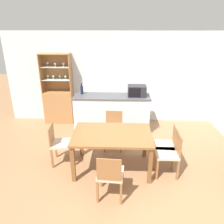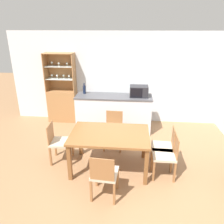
{
  "view_description": "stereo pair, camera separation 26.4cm",
  "coord_description": "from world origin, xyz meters",
  "px_view_note": "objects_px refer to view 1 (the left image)",
  "views": [
    {
      "loc": [
        -0.15,
        -3.51,
        2.68
      ],
      "look_at": [
        -0.32,
        1.05,
        0.86
      ],
      "focal_mm": 35.0,
      "sensor_mm": 36.0,
      "label": 1
    },
    {
      "loc": [
        0.11,
        -3.49,
        2.68
      ],
      "look_at": [
        -0.32,
        1.05,
        0.86
      ],
      "focal_mm": 35.0,
      "sensor_mm": 36.0,
      "label": 2
    }
  ],
  "objects_px": {
    "display_cabinet": "(59,102)",
    "dining_chair_side_right_far": "(166,145)",
    "dining_chair_head_near": "(110,175)",
    "wine_bottle": "(82,90)",
    "dining_table": "(112,138)",
    "dining_chair_head_far": "(114,130)",
    "dining_chair_side_right_near": "(169,153)",
    "microwave": "(137,91)",
    "dining_chair_side_left_far": "(60,143)"
  },
  "relations": [
    {
      "from": "microwave",
      "to": "wine_bottle",
      "type": "xyz_separation_m",
      "value": [
        -1.44,
        0.12,
        -0.02
      ]
    },
    {
      "from": "dining_chair_head_near",
      "to": "microwave",
      "type": "height_order",
      "value": "microwave"
    },
    {
      "from": "display_cabinet",
      "to": "dining_chair_side_left_far",
      "type": "xyz_separation_m",
      "value": [
        0.56,
        -2.08,
        -0.16
      ]
    },
    {
      "from": "dining_chair_head_near",
      "to": "dining_chair_head_far",
      "type": "distance_m",
      "value": 1.63
    },
    {
      "from": "dining_chair_side_right_near",
      "to": "microwave",
      "type": "xyz_separation_m",
      "value": [
        -0.5,
        1.88,
        0.67
      ]
    },
    {
      "from": "dining_chair_head_far",
      "to": "dining_chair_side_right_far",
      "type": "xyz_separation_m",
      "value": [
        1.07,
        -0.67,
        0.0
      ]
    },
    {
      "from": "dining_chair_side_right_far",
      "to": "microwave",
      "type": "height_order",
      "value": "microwave"
    },
    {
      "from": "microwave",
      "to": "dining_chair_head_far",
      "type": "bearing_deg",
      "value": -121.79
    },
    {
      "from": "dining_table",
      "to": "dining_chair_head_far",
      "type": "distance_m",
      "value": 0.85
    },
    {
      "from": "display_cabinet",
      "to": "dining_chair_head_near",
      "type": "distance_m",
      "value": 3.45
    },
    {
      "from": "display_cabinet",
      "to": "dining_chair_head_far",
      "type": "distance_m",
      "value": 2.16
    },
    {
      "from": "dining_table",
      "to": "wine_bottle",
      "type": "bearing_deg",
      "value": 115.29
    },
    {
      "from": "dining_chair_head_near",
      "to": "dining_chair_head_far",
      "type": "height_order",
      "value": "same"
    },
    {
      "from": "dining_table",
      "to": "dining_chair_head_far",
      "type": "xyz_separation_m",
      "value": [
        0.0,
        0.82,
        -0.23
      ]
    },
    {
      "from": "wine_bottle",
      "to": "dining_table",
      "type": "bearing_deg",
      "value": -64.71
    },
    {
      "from": "dining_chair_side_right_far",
      "to": "dining_chair_side_left_far",
      "type": "relative_size",
      "value": 1.0
    },
    {
      "from": "dining_chair_head_far",
      "to": "microwave",
      "type": "relative_size",
      "value": 1.83
    },
    {
      "from": "dining_chair_side_right_far",
      "to": "microwave",
      "type": "distance_m",
      "value": 1.79
    },
    {
      "from": "dining_table",
      "to": "dining_chair_head_near",
      "type": "relative_size",
      "value": 1.77
    },
    {
      "from": "dining_chair_head_near",
      "to": "wine_bottle",
      "type": "relative_size",
      "value": 2.96
    },
    {
      "from": "dining_table",
      "to": "microwave",
      "type": "relative_size",
      "value": 3.24
    },
    {
      "from": "microwave",
      "to": "dining_chair_side_right_near",
      "type": "bearing_deg",
      "value": -75.11
    },
    {
      "from": "dining_chair_side_right_near",
      "to": "wine_bottle",
      "type": "height_order",
      "value": "wine_bottle"
    },
    {
      "from": "dining_chair_side_right_near",
      "to": "dining_chair_side_right_far",
      "type": "distance_m",
      "value": 0.29
    },
    {
      "from": "dining_chair_side_right_far",
      "to": "dining_chair_side_left_far",
      "type": "height_order",
      "value": "same"
    },
    {
      "from": "dining_chair_side_left_far",
      "to": "microwave",
      "type": "bearing_deg",
      "value": 130.03
    },
    {
      "from": "display_cabinet",
      "to": "dining_table",
      "type": "height_order",
      "value": "display_cabinet"
    },
    {
      "from": "display_cabinet",
      "to": "dining_chair_side_right_far",
      "type": "height_order",
      "value": "display_cabinet"
    },
    {
      "from": "dining_chair_head_far",
      "to": "dining_chair_side_right_near",
      "type": "distance_m",
      "value": 1.44
    },
    {
      "from": "dining_chair_side_left_far",
      "to": "dining_table",
      "type": "bearing_deg",
      "value": 78.19
    },
    {
      "from": "dining_chair_side_right_far",
      "to": "dining_chair_side_left_far",
      "type": "xyz_separation_m",
      "value": [
        -2.14,
        -0.0,
        0.0
      ]
    },
    {
      "from": "dining_table",
      "to": "dining_chair_head_far",
      "type": "bearing_deg",
      "value": 89.88
    },
    {
      "from": "dining_chair_side_right_near",
      "to": "display_cabinet",
      "type": "bearing_deg",
      "value": 48.7
    },
    {
      "from": "wine_bottle",
      "to": "dining_chair_side_left_far",
      "type": "bearing_deg",
      "value": -96.43
    },
    {
      "from": "dining_chair_side_right_near",
      "to": "microwave",
      "type": "relative_size",
      "value": 1.83
    },
    {
      "from": "dining_chair_head_near",
      "to": "dining_chair_head_far",
      "type": "xyz_separation_m",
      "value": [
        0.0,
        1.63,
        0.0
      ]
    },
    {
      "from": "dining_table",
      "to": "dining_chair_head_near",
      "type": "distance_m",
      "value": 0.85
    },
    {
      "from": "dining_chair_side_right_far",
      "to": "wine_bottle",
      "type": "height_order",
      "value": "wine_bottle"
    },
    {
      "from": "display_cabinet",
      "to": "dining_chair_head_far",
      "type": "xyz_separation_m",
      "value": [
        1.63,
        -1.41,
        -0.16
      ]
    },
    {
      "from": "display_cabinet",
      "to": "dining_chair_side_right_far",
      "type": "relative_size",
      "value": 2.35
    },
    {
      "from": "dining_table",
      "to": "dining_chair_side_left_far",
      "type": "bearing_deg",
      "value": 172.23
    },
    {
      "from": "display_cabinet",
      "to": "wine_bottle",
      "type": "bearing_deg",
      "value": -26.52
    },
    {
      "from": "display_cabinet",
      "to": "dining_chair_head_near",
      "type": "relative_size",
      "value": 2.35
    },
    {
      "from": "dining_table",
      "to": "dining_chair_side_right_far",
      "type": "relative_size",
      "value": 1.77
    },
    {
      "from": "display_cabinet",
      "to": "dining_chair_side_left_far",
      "type": "height_order",
      "value": "display_cabinet"
    },
    {
      "from": "microwave",
      "to": "wine_bottle",
      "type": "height_order",
      "value": "wine_bottle"
    },
    {
      "from": "dining_table",
      "to": "microwave",
      "type": "bearing_deg",
      "value": 71.81
    },
    {
      "from": "dining_chair_side_left_far",
      "to": "wine_bottle",
      "type": "xyz_separation_m",
      "value": [
        0.19,
        1.71,
        0.65
      ]
    },
    {
      "from": "dining_chair_head_far",
      "to": "wine_bottle",
      "type": "relative_size",
      "value": 2.96
    },
    {
      "from": "display_cabinet",
      "to": "dining_chair_side_right_near",
      "type": "bearing_deg",
      "value": -41.41
    }
  ]
}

